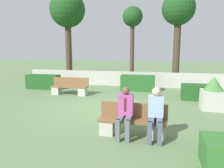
# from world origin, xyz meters

# --- Properties ---
(ground_plane) EXTENTS (60.00, 60.00, 0.00)m
(ground_plane) POSITION_xyz_m (0.00, 0.00, 0.00)
(ground_plane) COLOR #607F51
(perimeter_wall) EXTENTS (11.97, 0.30, 0.86)m
(perimeter_wall) POSITION_xyz_m (0.00, 5.35, 0.43)
(perimeter_wall) COLOR beige
(perimeter_wall) RESTS_ON ground_plane
(bench_front) EXTENTS (1.80, 0.49, 0.83)m
(bench_front) POSITION_xyz_m (1.66, -2.18, 0.32)
(bench_front) COLOR brown
(bench_front) RESTS_ON ground_plane
(bench_left_side) EXTENTS (1.85, 0.49, 0.83)m
(bench_left_side) POSITION_xyz_m (-2.04, 2.21, 0.32)
(bench_left_side) COLOR brown
(bench_left_side) RESTS_ON ground_plane
(person_seated_man) EXTENTS (0.38, 0.63, 1.30)m
(person_seated_man) POSITION_xyz_m (1.48, -2.32, 0.71)
(person_seated_man) COLOR slate
(person_seated_man) RESTS_ON ground_plane
(person_seated_woman) EXTENTS (0.38, 0.63, 1.32)m
(person_seated_woman) POSITION_xyz_m (2.25, -2.32, 0.73)
(person_seated_woman) COLOR #515B70
(person_seated_woman) RESTS_ON ground_plane
(hedge_block_near_right) EXTENTS (1.80, 0.67, 0.83)m
(hedge_block_near_right) POSITION_xyz_m (1.14, 3.97, 0.42)
(hedge_block_near_right) COLOR #286028
(hedge_block_near_right) RESTS_ON ground_plane
(hedge_block_mid_left) EXTENTS (1.46, 0.68, 0.69)m
(hedge_block_mid_left) POSITION_xyz_m (4.01, 2.41, 0.35)
(hedge_block_mid_left) COLOR #235623
(hedge_block_mid_left) RESTS_ON ground_plane
(hedge_block_mid_right) EXTENTS (1.87, 0.62, 0.80)m
(hedge_block_mid_right) POSITION_xyz_m (-4.13, 3.34, 0.40)
(hedge_block_mid_right) COLOR #235623
(hedge_block_mid_right) RESTS_ON ground_plane
(planter_corner_left) EXTENTS (0.82, 0.82, 1.25)m
(planter_corner_left) POSITION_xyz_m (4.27, 0.95, 0.59)
(planter_corner_left) COLOR beige
(planter_corner_left) RESTS_ON ground_plane
(tree_leftmost) EXTENTS (2.37, 2.37, 6.02)m
(tree_leftmost) POSITION_xyz_m (-3.94, 6.57, 4.68)
(tree_leftmost) COLOR #473828
(tree_leftmost) RESTS_ON ground_plane
(tree_center_left) EXTENTS (1.26, 1.26, 4.85)m
(tree_center_left) POSITION_xyz_m (0.49, 6.37, 3.95)
(tree_center_left) COLOR #473828
(tree_center_left) RESTS_ON ground_plane
(tree_center_right) EXTENTS (1.91, 1.91, 5.49)m
(tree_center_right) POSITION_xyz_m (3.20, 5.96, 4.32)
(tree_center_right) COLOR #473828
(tree_center_right) RESTS_ON ground_plane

